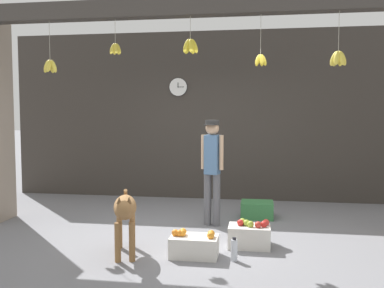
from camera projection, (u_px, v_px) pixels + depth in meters
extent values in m
plane|color=slate|center=(188.00, 234.00, 5.84)|extent=(60.00, 60.00, 0.00)
cube|color=#38332D|center=(209.00, 116.00, 8.18)|extent=(7.78, 0.12, 3.19)
cube|color=#3D3833|center=(189.00, 7.00, 5.73)|extent=(5.88, 0.24, 0.24)
cylinder|color=#B2AD99|center=(50.00, 40.00, 6.03)|extent=(0.01, 0.01, 0.55)
ellipsoid|color=yellow|center=(53.00, 66.00, 6.05)|extent=(0.13, 0.07, 0.20)
ellipsoid|color=yellow|center=(52.00, 67.00, 6.11)|extent=(0.07, 0.13, 0.20)
ellipsoid|color=yellow|center=(47.00, 66.00, 6.07)|extent=(0.13, 0.07, 0.20)
ellipsoid|color=yellow|center=(48.00, 66.00, 6.01)|extent=(0.07, 0.13, 0.20)
cylinder|color=#B2AD99|center=(115.00, 31.00, 5.91)|extent=(0.01, 0.01, 0.33)
ellipsoid|color=gold|center=(118.00, 49.00, 5.92)|extent=(0.11, 0.06, 0.17)
ellipsoid|color=gold|center=(118.00, 49.00, 5.96)|extent=(0.09, 0.10, 0.18)
ellipsoid|color=gold|center=(115.00, 49.00, 5.97)|extent=(0.09, 0.10, 0.18)
ellipsoid|color=gold|center=(112.00, 49.00, 5.93)|extent=(0.11, 0.06, 0.17)
ellipsoid|color=gold|center=(113.00, 48.00, 5.90)|extent=(0.09, 0.10, 0.18)
ellipsoid|color=gold|center=(116.00, 48.00, 5.89)|extent=(0.09, 0.10, 0.18)
cylinder|color=#B2AD99|center=(190.00, 28.00, 5.73)|extent=(0.01, 0.01, 0.30)
ellipsoid|color=yellow|center=(194.00, 46.00, 5.74)|extent=(0.14, 0.08, 0.22)
ellipsoid|color=yellow|center=(192.00, 47.00, 5.80)|extent=(0.10, 0.14, 0.22)
ellipsoid|color=yellow|center=(188.00, 47.00, 5.79)|extent=(0.13, 0.12, 0.23)
ellipsoid|color=yellow|center=(187.00, 46.00, 5.73)|extent=(0.13, 0.12, 0.23)
ellipsoid|color=yellow|center=(191.00, 46.00, 5.70)|extent=(0.10, 0.14, 0.22)
cylinder|color=#B2AD99|center=(261.00, 34.00, 5.63)|extent=(0.01, 0.01, 0.52)
ellipsoid|color=yellow|center=(264.00, 60.00, 5.65)|extent=(0.11, 0.06, 0.17)
ellipsoid|color=yellow|center=(261.00, 61.00, 5.69)|extent=(0.08, 0.11, 0.17)
ellipsoid|color=yellow|center=(258.00, 60.00, 5.69)|extent=(0.10, 0.09, 0.18)
ellipsoid|color=yellow|center=(258.00, 60.00, 5.64)|extent=(0.10, 0.09, 0.18)
ellipsoid|color=yellow|center=(261.00, 60.00, 5.62)|extent=(0.08, 0.11, 0.17)
cylinder|color=#B2AD99|center=(339.00, 31.00, 5.42)|extent=(0.01, 0.01, 0.51)
ellipsoid|color=yellow|center=(342.00, 58.00, 5.44)|extent=(0.14, 0.07, 0.21)
ellipsoid|color=yellow|center=(340.00, 59.00, 5.49)|extent=(0.11, 0.13, 0.22)
ellipsoid|color=yellow|center=(335.00, 59.00, 5.49)|extent=(0.11, 0.13, 0.22)
ellipsoid|color=yellow|center=(334.00, 58.00, 5.45)|extent=(0.14, 0.07, 0.21)
ellipsoid|color=yellow|center=(337.00, 58.00, 5.41)|extent=(0.11, 0.13, 0.22)
ellipsoid|color=yellow|center=(341.00, 58.00, 5.40)|extent=(0.11, 0.13, 0.22)
ellipsoid|color=olive|center=(125.00, 207.00, 4.98)|extent=(0.44, 0.71, 0.26)
cylinder|color=olive|center=(132.00, 242.00, 4.77)|extent=(0.07, 0.07, 0.45)
cylinder|color=olive|center=(118.00, 242.00, 4.75)|extent=(0.07, 0.07, 0.45)
cylinder|color=olive|center=(132.00, 230.00, 5.27)|extent=(0.07, 0.07, 0.45)
cylinder|color=olive|center=(119.00, 230.00, 5.25)|extent=(0.07, 0.07, 0.45)
ellipsoid|color=olive|center=(124.00, 209.00, 4.62)|extent=(0.23, 0.28, 0.18)
cone|color=brown|center=(129.00, 200.00, 4.62)|extent=(0.06, 0.06, 0.07)
cone|color=brown|center=(119.00, 200.00, 4.61)|extent=(0.06, 0.06, 0.07)
cylinder|color=olive|center=(126.00, 199.00, 5.34)|extent=(0.10, 0.21, 0.27)
cylinder|color=#56565B|center=(217.00, 200.00, 6.26)|extent=(0.11, 0.11, 0.76)
cylinder|color=#56565B|center=(208.00, 199.00, 6.31)|extent=(0.11, 0.11, 0.76)
cube|color=#4C7099|center=(212.00, 155.00, 6.23)|extent=(0.23, 0.21, 0.57)
cylinder|color=tan|center=(221.00, 153.00, 6.18)|extent=(0.06, 0.06, 0.50)
cylinder|color=tan|center=(203.00, 152.00, 6.29)|extent=(0.06, 0.06, 0.50)
sphere|color=tan|center=(212.00, 128.00, 6.20)|extent=(0.20, 0.20, 0.20)
cylinder|color=#2D2D2D|center=(212.00, 122.00, 6.20)|extent=(0.20, 0.20, 0.07)
cube|color=#2D2D2D|center=(210.00, 125.00, 6.11)|extent=(0.19, 0.15, 0.01)
cube|color=silver|center=(194.00, 246.00, 4.94)|extent=(0.55, 0.34, 0.24)
sphere|color=orange|center=(180.00, 233.00, 4.93)|extent=(0.08, 0.08, 0.08)
sphere|color=orange|center=(183.00, 232.00, 4.99)|extent=(0.08, 0.08, 0.08)
sphere|color=orange|center=(211.00, 234.00, 4.91)|extent=(0.08, 0.08, 0.08)
sphere|color=orange|center=(175.00, 233.00, 4.94)|extent=(0.08, 0.08, 0.08)
sphere|color=orange|center=(182.00, 233.00, 4.93)|extent=(0.08, 0.08, 0.08)
sphere|color=orange|center=(211.00, 235.00, 4.84)|extent=(0.08, 0.08, 0.08)
cube|color=silver|center=(249.00, 236.00, 5.28)|extent=(0.51, 0.34, 0.27)
sphere|color=#99B238|center=(250.00, 224.00, 5.21)|extent=(0.08, 0.08, 0.08)
sphere|color=red|center=(266.00, 222.00, 5.30)|extent=(0.08, 0.08, 0.08)
sphere|color=red|center=(264.00, 224.00, 5.21)|extent=(0.08, 0.08, 0.08)
sphere|color=red|center=(258.00, 225.00, 5.18)|extent=(0.08, 0.08, 0.08)
sphere|color=red|center=(240.00, 223.00, 5.28)|extent=(0.08, 0.08, 0.08)
sphere|color=#99B238|center=(247.00, 223.00, 5.27)|extent=(0.08, 0.08, 0.08)
sphere|color=#99B238|center=(242.00, 222.00, 5.34)|extent=(0.08, 0.08, 0.08)
cube|color=#387A42|center=(257.00, 210.00, 6.75)|extent=(0.50, 0.41, 0.26)
cylinder|color=silver|center=(234.00, 250.00, 4.80)|extent=(0.07, 0.07, 0.24)
cylinder|color=black|center=(234.00, 239.00, 4.79)|extent=(0.04, 0.04, 0.03)
cylinder|color=black|center=(178.00, 87.00, 8.16)|extent=(0.36, 0.01, 0.36)
cylinder|color=white|center=(178.00, 87.00, 8.15)|extent=(0.34, 0.02, 0.34)
cube|color=black|center=(178.00, 85.00, 8.14)|extent=(0.01, 0.01, 0.09)
cube|color=black|center=(181.00, 87.00, 8.13)|extent=(0.13, 0.01, 0.01)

